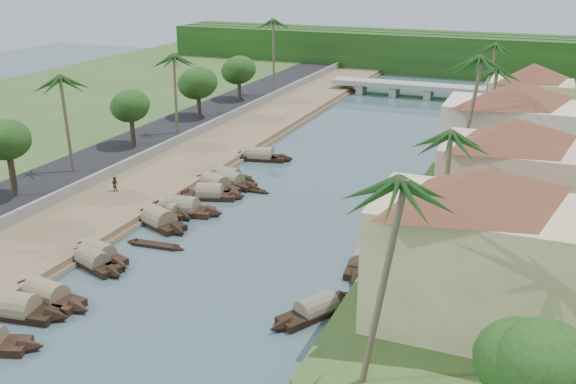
% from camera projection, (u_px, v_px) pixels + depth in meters
% --- Properties ---
extents(ground, '(220.00, 220.00, 0.00)m').
position_uv_depth(ground, '(215.00, 272.00, 49.48)').
color(ground, '#3B5158').
rests_on(ground, ground).
extents(left_bank, '(10.00, 180.00, 0.80)m').
position_uv_depth(left_bank, '(174.00, 169.00, 72.41)').
color(left_bank, brown).
rests_on(left_bank, ground).
extents(right_bank, '(16.00, 180.00, 1.20)m').
position_uv_depth(right_bank, '(497.00, 211.00, 59.93)').
color(right_bank, '#315120').
rests_on(right_bank, ground).
extents(road, '(8.00, 180.00, 1.40)m').
position_uv_depth(road, '(112.00, 158.00, 75.33)').
color(road, black).
rests_on(road, ground).
extents(retaining_wall, '(0.40, 180.00, 1.10)m').
position_uv_depth(retaining_wall, '(142.00, 157.00, 73.58)').
color(retaining_wall, slate).
rests_on(retaining_wall, left_bank).
extents(treeline, '(120.00, 14.00, 8.00)m').
position_uv_depth(treeline, '(440.00, 53.00, 135.08)').
color(treeline, '#143A10').
rests_on(treeline, ground).
extents(bridge, '(28.00, 4.00, 2.40)m').
position_uv_depth(bridge, '(412.00, 87.00, 111.51)').
color(bridge, gray).
rests_on(bridge, ground).
extents(building_near, '(14.85, 14.85, 10.20)m').
position_uv_depth(building_near, '(473.00, 247.00, 38.81)').
color(building_near, beige).
rests_on(building_near, right_bank).
extents(building_mid, '(14.11, 14.11, 9.70)m').
position_uv_depth(building_mid, '(510.00, 175.00, 52.46)').
color(building_mid, '#D59F97').
rests_on(building_mid, right_bank).
extents(building_far, '(15.59, 15.59, 10.20)m').
position_uv_depth(building_far, '(510.00, 131.00, 64.90)').
color(building_far, beige).
rests_on(building_far, right_bank).
extents(building_distant, '(12.62, 12.62, 9.20)m').
position_uv_depth(building_distant, '(530.00, 99.00, 82.12)').
color(building_distant, beige).
rests_on(building_distant, right_bank).
extents(sampan_1, '(8.44, 3.10, 2.43)m').
position_uv_depth(sampan_1, '(16.00, 309.00, 43.47)').
color(sampan_1, black).
rests_on(sampan_1, ground).
extents(sampan_2, '(8.60, 2.82, 2.23)m').
position_uv_depth(sampan_2, '(47.00, 295.00, 45.29)').
color(sampan_2, black).
rests_on(sampan_2, ground).
extents(sampan_3, '(7.75, 3.97, 2.08)m').
position_uv_depth(sampan_3, '(93.00, 261.00, 50.38)').
color(sampan_3, black).
rests_on(sampan_3, ground).
extents(sampan_4, '(7.78, 3.74, 2.18)m').
position_uv_depth(sampan_4, '(98.00, 254.00, 51.55)').
color(sampan_4, black).
rests_on(sampan_4, ground).
extents(sampan_5, '(8.03, 4.88, 2.49)m').
position_uv_depth(sampan_5, '(159.00, 221.00, 58.12)').
color(sampan_5, black).
rests_on(sampan_5, ground).
extents(sampan_6, '(8.68, 3.05, 2.50)m').
position_uv_depth(sampan_6, '(182.00, 209.00, 60.88)').
color(sampan_6, black).
rests_on(sampan_6, ground).
extents(sampan_7, '(6.32, 3.46, 1.74)m').
position_uv_depth(sampan_7, '(171.00, 210.00, 60.69)').
color(sampan_7, black).
rests_on(sampan_7, ground).
extents(sampan_8, '(7.68, 3.84, 2.31)m').
position_uv_depth(sampan_8, '(210.00, 194.00, 64.65)').
color(sampan_8, black).
rests_on(sampan_8, ground).
extents(sampan_9, '(8.82, 3.50, 2.19)m').
position_uv_depth(sampan_9, '(229.00, 181.00, 68.48)').
color(sampan_9, black).
rests_on(sampan_9, ground).
extents(sampan_10, '(8.46, 4.82, 2.31)m').
position_uv_depth(sampan_10, '(215.00, 185.00, 67.39)').
color(sampan_10, black).
rests_on(sampan_10, ground).
extents(sampan_11, '(7.01, 1.97, 2.02)m').
position_uv_depth(sampan_11, '(228.00, 176.00, 69.97)').
color(sampan_11, black).
rests_on(sampan_11, ground).
extents(sampan_12, '(7.94, 2.33, 1.91)m').
position_uv_depth(sampan_12, '(256.00, 156.00, 77.09)').
color(sampan_12, black).
rests_on(sampan_12, ground).
extents(sampan_13, '(8.51, 3.34, 2.27)m').
position_uv_depth(sampan_13, '(261.00, 157.00, 76.93)').
color(sampan_13, black).
rests_on(sampan_13, ground).
extents(sampan_14, '(5.32, 7.88, 2.01)m').
position_uv_depth(sampan_14, '(316.00, 310.00, 43.46)').
color(sampan_14, black).
rests_on(sampan_14, ground).
extents(sampan_15, '(2.26, 8.20, 2.18)m').
position_uv_depth(sampan_15, '(363.00, 261.00, 50.43)').
color(sampan_15, black).
rests_on(sampan_15, ground).
extents(sampan_16, '(4.53, 8.58, 2.11)m').
position_uv_depth(sampan_16, '(396.00, 192.00, 65.26)').
color(sampan_16, black).
rests_on(sampan_16, ground).
extents(canoe_1, '(5.60, 1.33, 0.90)m').
position_uv_depth(canoe_1, '(155.00, 245.00, 53.91)').
color(canoe_1, black).
rests_on(canoe_1, ground).
extents(canoe_2, '(4.97, 0.86, 0.72)m').
position_uv_depth(canoe_2, '(249.00, 190.00, 66.76)').
color(canoe_2, black).
rests_on(canoe_2, ground).
extents(palm_0, '(3.20, 3.20, 13.20)m').
position_uv_depth(palm_0, '(379.00, 185.00, 30.85)').
color(palm_0, brown).
rests_on(palm_0, ground).
extents(palm_1, '(3.20, 3.20, 11.45)m').
position_uv_depth(palm_1, '(451.00, 137.00, 45.59)').
color(palm_1, brown).
rests_on(palm_1, ground).
extents(palm_2, '(3.20, 3.20, 14.60)m').
position_uv_depth(palm_2, '(470.00, 61.00, 58.98)').
color(palm_2, brown).
rests_on(palm_2, ground).
extents(palm_3, '(3.20, 3.20, 11.40)m').
position_uv_depth(palm_3, '(493.00, 71.00, 72.57)').
color(palm_3, brown).
rests_on(palm_3, ground).
extents(palm_5, '(3.20, 3.20, 11.56)m').
position_uv_depth(palm_5, '(62.00, 80.00, 65.21)').
color(palm_5, brown).
rests_on(palm_5, ground).
extents(palm_6, '(3.20, 3.20, 11.48)m').
position_uv_depth(palm_6, '(173.00, 58.00, 80.17)').
color(palm_6, brown).
rests_on(palm_6, ground).
extents(palm_7, '(3.20, 3.20, 12.16)m').
position_uv_depth(palm_7, '(490.00, 47.00, 86.75)').
color(palm_7, brown).
rests_on(palm_7, ground).
extents(palm_8, '(3.20, 3.20, 13.54)m').
position_uv_depth(palm_8, '(274.00, 22.00, 103.52)').
color(palm_8, brown).
rests_on(palm_8, ground).
extents(tree_2, '(4.36, 4.36, 7.35)m').
position_uv_depth(tree_2, '(7.00, 141.00, 59.57)').
color(tree_2, '#4D3A2C').
rests_on(tree_2, ground).
extents(tree_3, '(4.45, 4.45, 6.65)m').
position_uv_depth(tree_3, '(131.00, 107.00, 76.60)').
color(tree_3, '#4D3A2C').
rests_on(tree_3, ground).
extents(tree_4, '(5.27, 5.27, 6.97)m').
position_uv_depth(tree_4, '(198.00, 84.00, 90.66)').
color(tree_4, '#4D3A2C').
rests_on(tree_4, ground).
extents(tree_5, '(5.10, 5.10, 6.75)m').
position_uv_depth(tree_5, '(239.00, 71.00, 102.03)').
color(tree_5, '#4D3A2C').
rests_on(tree_5, ground).
extents(tree_6, '(4.58, 4.58, 6.78)m').
position_uv_depth(tree_6, '(563.00, 132.00, 65.87)').
color(tree_6, '#4D3A2C').
rests_on(tree_6, ground).
extents(tree_7, '(4.55, 4.55, 6.64)m').
position_uv_depth(tree_7, '(535.00, 363.00, 28.49)').
color(tree_7, '#4D3A2C').
rests_on(tree_7, ground).
extents(person_far, '(0.73, 0.58, 1.50)m').
position_uv_depth(person_far, '(115.00, 184.00, 64.26)').
color(person_far, '#393828').
rests_on(person_far, left_bank).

